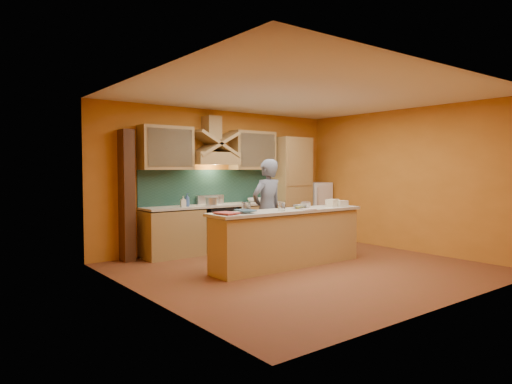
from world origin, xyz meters
TOP-DOWN VIEW (x-y plane):
  - floor at (0.00, 0.00)m, footprint 5.50×5.00m
  - ceiling at (0.00, 0.00)m, footprint 5.50×5.00m
  - wall_back at (0.00, 2.50)m, footprint 5.50×0.02m
  - wall_front at (0.00, -2.50)m, footprint 5.50×0.02m
  - wall_left at (-2.75, 0.00)m, footprint 0.02×5.00m
  - wall_right at (2.75, 0.00)m, footprint 0.02×5.00m
  - base_cabinet_left at (-1.25, 2.20)m, footprint 1.10×0.60m
  - base_cabinet_right at (0.65, 2.20)m, footprint 1.10×0.60m
  - counter_top at (-0.30, 2.20)m, footprint 3.00×0.62m
  - stove at (-0.30, 2.20)m, footprint 0.60×0.58m
  - backsplash at (-0.30, 2.48)m, footprint 3.00×0.03m
  - range_hood at (-0.30, 2.25)m, footprint 0.92×0.50m
  - hood_chimney at (-0.30, 2.35)m, footprint 0.30×0.30m
  - upper_cabinet_left at (-1.30, 2.33)m, footprint 1.00×0.35m
  - upper_cabinet_right at (0.70, 2.33)m, footprint 1.00×0.35m
  - pantry_column at (1.65, 2.20)m, footprint 0.80×0.60m
  - fridge at (2.40, 2.20)m, footprint 0.58×0.60m
  - trim_column_left at (-2.05, 2.35)m, footprint 0.20×0.30m
  - island_body at (-0.10, 0.30)m, footprint 2.80×0.55m
  - island_top at (-0.10, 0.30)m, footprint 2.90×0.62m
  - person at (-0.03, 0.94)m, footprint 0.69×0.48m
  - pot_large at (-0.49, 2.06)m, footprint 0.25×0.25m
  - pot_small at (-0.20, 2.31)m, footprint 0.22×0.22m
  - soap_bottle_a at (-1.07, 2.10)m, footprint 0.11×0.11m
  - soap_bottle_b at (-0.98, 2.12)m, footprint 0.13×0.13m
  - bowl_back at (0.71, 2.30)m, footprint 0.31×0.31m
  - dish_rack at (0.77, 2.00)m, footprint 0.34×0.31m
  - book_lower at (-1.48, 0.24)m, footprint 0.30×0.38m
  - book_upper at (-1.10, 0.32)m, footprint 0.31×0.38m
  - jar_large at (-0.99, 0.26)m, footprint 0.16×0.16m
  - jar_small at (-0.35, 0.18)m, footprint 0.13×0.13m
  - kitchen_scale at (0.24, 0.24)m, footprint 0.16×0.16m
  - mixing_bowl at (0.19, 0.30)m, footprint 0.31×0.31m
  - cloth at (0.14, 0.09)m, footprint 0.26×0.21m
  - grocery_bag_a at (0.91, 0.26)m, footprint 0.23×0.19m
  - grocery_bag_b at (1.05, 0.15)m, footprint 0.21×0.18m

SIDE VIEW (x-z plane):
  - floor at x=0.00m, z-range -0.01..0.01m
  - base_cabinet_left at x=-1.25m, z-range 0.00..0.86m
  - base_cabinet_right at x=0.65m, z-range 0.00..0.86m
  - island_body at x=-0.10m, z-range 0.00..0.88m
  - stove at x=-0.30m, z-range 0.00..0.90m
  - fridge at x=2.40m, z-range 0.00..1.30m
  - person at x=-0.03m, z-range 0.00..1.79m
  - counter_top at x=-0.30m, z-range 0.88..0.92m
  - island_top at x=-0.10m, z-range 0.90..0.95m
  - cloth at x=0.14m, z-range 0.94..0.96m
  - bowl_back at x=0.71m, z-range 0.92..1.00m
  - book_lower at x=-1.48m, z-range 0.94..0.98m
  - pot_small at x=-0.20m, z-range 0.90..1.03m
  - dish_rack at x=0.77m, z-range 0.92..1.02m
  - mixing_bowl at x=0.19m, z-range 0.94..1.01m
  - pot_large at x=-0.49m, z-range 0.90..1.06m
  - book_upper at x=-1.10m, z-range 0.97..0.99m
  - kitchen_scale at x=0.24m, z-range 0.94..1.05m
  - grocery_bag_b at x=1.05m, z-range 0.95..1.05m
  - grocery_bag_a at x=0.91m, z-range 0.94..1.08m
  - jar_small at x=-0.35m, z-range 0.95..1.08m
  - soap_bottle_a at x=-1.07m, z-range 0.92..1.12m
  - jar_large at x=-0.99m, z-range 0.94..1.12m
  - soap_bottle_b at x=-0.98m, z-range 0.92..1.16m
  - pantry_column at x=1.65m, z-range 0.00..2.30m
  - trim_column_left at x=-2.05m, z-range 0.00..2.30m
  - backsplash at x=-0.30m, z-range 0.90..1.60m
  - wall_back at x=0.00m, z-range 0.00..2.80m
  - wall_front at x=0.00m, z-range 0.00..2.80m
  - wall_left at x=-2.75m, z-range 0.00..2.80m
  - wall_right at x=2.75m, z-range 0.00..2.80m
  - range_hood at x=-0.30m, z-range 1.70..1.94m
  - upper_cabinet_left at x=-1.30m, z-range 1.60..2.40m
  - upper_cabinet_right at x=0.70m, z-range 1.60..2.40m
  - hood_chimney at x=-0.30m, z-range 2.15..2.65m
  - ceiling at x=0.00m, z-range 2.79..2.80m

